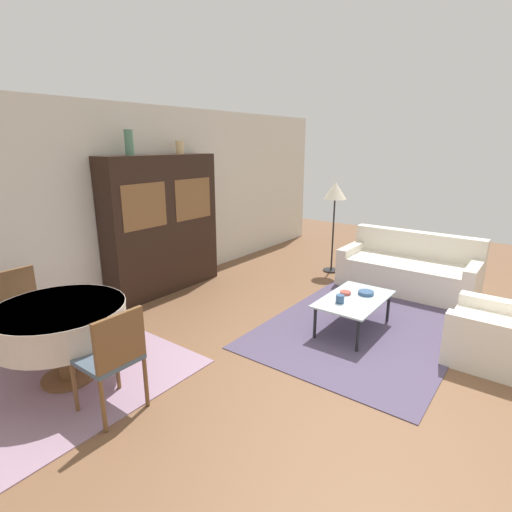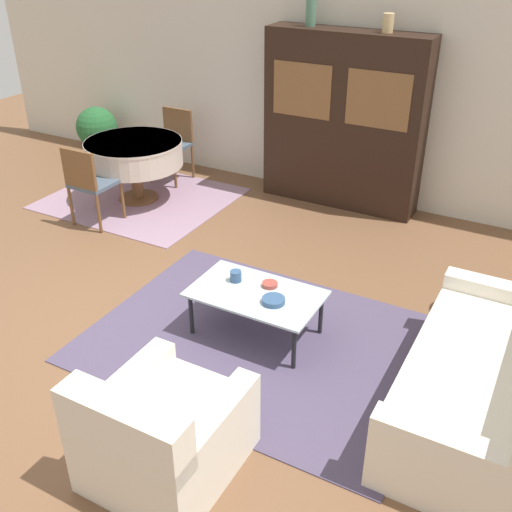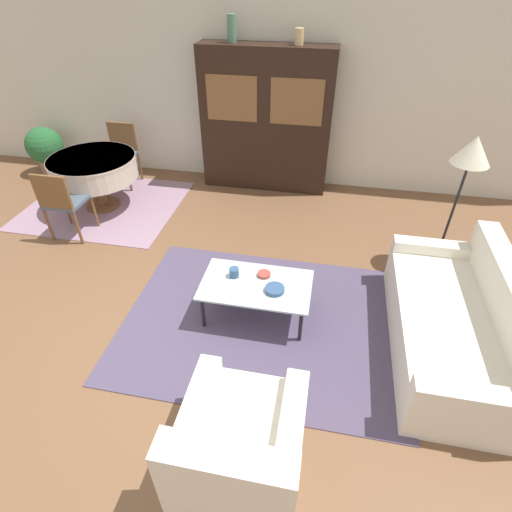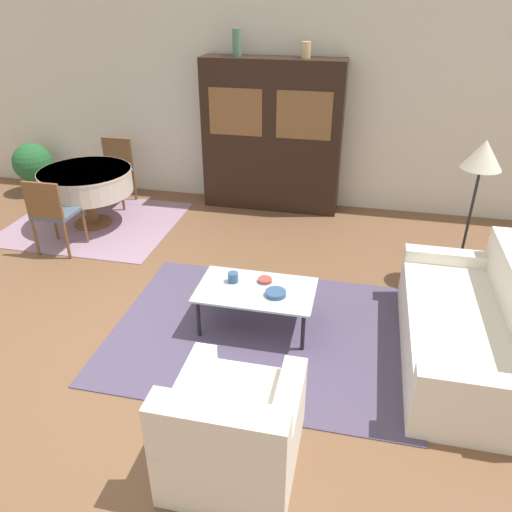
% 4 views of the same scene
% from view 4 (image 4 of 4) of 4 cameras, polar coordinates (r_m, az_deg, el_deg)
% --- Properties ---
extents(ground_plane, '(14.00, 14.00, 0.00)m').
position_cam_4_polar(ground_plane, '(4.63, -13.35, -9.97)').
color(ground_plane, brown).
extents(wall_back, '(10.00, 0.06, 2.70)m').
position_cam_4_polar(wall_back, '(7.20, -2.22, 16.85)').
color(wall_back, beige).
rests_on(wall_back, ground_plane).
extents(area_rug, '(2.75, 2.08, 0.01)m').
position_cam_4_polar(area_rug, '(4.65, 0.88, -8.70)').
color(area_rug, '#4C425B').
rests_on(area_rug, ground_plane).
extents(dining_rug, '(2.14, 1.83, 0.01)m').
position_cam_4_polar(dining_rug, '(7.04, -17.93, 3.60)').
color(dining_rug, gray).
rests_on(dining_rug, ground_plane).
extents(couch, '(0.95, 1.94, 0.84)m').
position_cam_4_polar(couch, '(4.54, 23.39, -7.97)').
color(couch, silver).
rests_on(couch, ground_plane).
extents(armchair, '(0.81, 0.91, 0.81)m').
position_cam_4_polar(armchair, '(3.40, -2.64, -19.46)').
color(armchair, silver).
rests_on(armchair, ground_plane).
extents(coffee_table, '(1.06, 0.64, 0.40)m').
position_cam_4_polar(coffee_table, '(4.53, 0.00, -4.17)').
color(coffee_table, black).
rests_on(coffee_table, area_rug).
extents(display_cabinet, '(1.87, 0.41, 2.01)m').
position_cam_4_polar(display_cabinet, '(6.93, 1.82, 13.47)').
color(display_cabinet, black).
rests_on(display_cabinet, ground_plane).
extents(dining_table, '(1.16, 1.16, 0.74)m').
position_cam_4_polar(dining_table, '(6.81, -18.84, 8.04)').
color(dining_table, brown).
rests_on(dining_table, dining_rug).
extents(dining_chair_near, '(0.44, 0.44, 0.91)m').
position_cam_4_polar(dining_chair_near, '(6.21, -22.29, 4.82)').
color(dining_chair_near, brown).
rests_on(dining_chair_near, dining_rug).
extents(dining_chair_far, '(0.44, 0.44, 0.91)m').
position_cam_4_polar(dining_chair_far, '(7.48, -15.78, 9.79)').
color(dining_chair_far, brown).
rests_on(dining_chair_far, dining_rug).
extents(floor_lamp, '(0.38, 0.38, 1.55)m').
position_cam_4_polar(floor_lamp, '(5.30, 24.41, 9.72)').
color(floor_lamp, black).
rests_on(floor_lamp, ground_plane).
extents(cup, '(0.10, 0.10, 0.09)m').
position_cam_4_polar(cup, '(4.59, -2.64, -2.45)').
color(cup, '#33517A').
rests_on(cup, coffee_table).
extents(bowl, '(0.18, 0.18, 0.04)m').
position_cam_4_polar(bowl, '(4.41, 2.25, -4.28)').
color(bowl, '#33517A').
rests_on(bowl, coffee_table).
extents(bowl_small, '(0.13, 0.13, 0.03)m').
position_cam_4_polar(bowl_small, '(4.61, 1.02, -2.78)').
color(bowl_small, '#9E4238').
rests_on(bowl_small, coffee_table).
extents(vase_tall, '(0.11, 0.11, 0.33)m').
position_cam_4_polar(vase_tall, '(6.82, -2.21, 23.21)').
color(vase_tall, '#4C7A60').
rests_on(vase_tall, display_cabinet).
extents(vase_short, '(0.12, 0.12, 0.19)m').
position_cam_4_polar(vase_short, '(6.66, 5.74, 22.38)').
color(vase_short, tan).
rests_on(vase_short, display_cabinet).
extents(potted_plant, '(0.58, 0.58, 0.76)m').
position_cam_4_polar(potted_plant, '(8.31, -24.12, 9.48)').
color(potted_plant, '#93664C').
rests_on(potted_plant, ground_plane).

